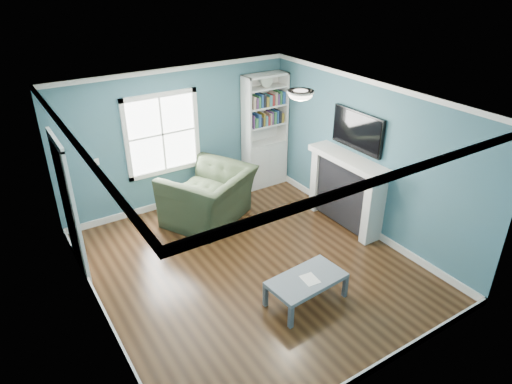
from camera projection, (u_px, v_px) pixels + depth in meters
floor at (251, 266)px, 7.07m from camera, size 5.00×5.00×0.00m
room_walls at (250, 174)px, 6.34m from camera, size 5.00×5.00×5.00m
trim at (251, 196)px, 6.50m from camera, size 4.50×5.00×2.60m
window at (162, 134)px, 8.12m from camera, size 1.40×0.06×1.50m
bookshelf at (265, 142)px, 9.21m from camera, size 0.90×0.35×2.31m
fireplace at (346, 191)px, 7.92m from camera, size 0.44×1.58×1.30m
tv at (357, 131)px, 7.48m from camera, size 0.06×1.10×0.65m
door at (68, 206)px, 6.56m from camera, size 0.12×0.98×2.17m
ceiling_fixture at (301, 94)px, 6.40m from camera, size 0.38×0.38×0.15m
light_switch at (97, 162)px, 7.66m from camera, size 0.08×0.01×0.12m
recliner at (208, 188)px, 8.03m from camera, size 1.74×1.53×1.28m
coffee_table at (307, 281)px, 6.21m from camera, size 1.11×0.67×0.39m
paper_sheet at (310, 279)px, 6.16m from camera, size 0.22×0.27×0.00m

